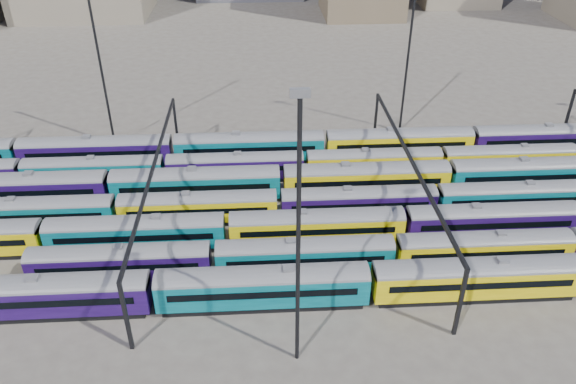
{
  "coord_description": "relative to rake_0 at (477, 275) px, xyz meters",
  "views": [
    {
      "loc": [
        -7.89,
        -56.92,
        39.34
      ],
      "look_at": [
        -4.41,
        1.4,
        3.0
      ],
      "focal_mm": 35.0,
      "sensor_mm": 36.0,
      "label": 1
    }
  ],
  "objects": [
    {
      "name": "mast_3",
      "position": [
        1.5,
        39.0,
        11.21
      ],
      "size": [
        1.4,
        0.5,
        25.6
      ],
      "color": "black",
      "rests_on": "ground"
    },
    {
      "name": "gantry_2",
      "position": [
        -3.5,
        15.0,
        4.03
      ],
      "size": [
        0.35,
        40.35,
        8.03
      ],
      "color": "black",
      "rests_on": "ground"
    },
    {
      "name": "rake_0",
      "position": [
        0.0,
        0.0,
        0.0
      ],
      "size": [
        106.32,
        3.11,
        5.25
      ],
      "color": "black",
      "rests_on": "ground"
    },
    {
      "name": "ground",
      "position": [
        -13.5,
        15.0,
        -2.76
      ],
      "size": [
        500.0,
        500.0,
        0.0
      ],
      "primitive_type": "plane",
      "color": "#47413C",
      "rests_on": "ground"
    },
    {
      "name": "rake_1",
      "position": [
        2.61,
        5.0,
        -0.26
      ],
      "size": [
        96.46,
        2.83,
        4.75
      ],
      "color": "black",
      "rests_on": "ground"
    },
    {
      "name": "rake_6",
      "position": [
        -11.78,
        30.0,
        0.04
      ],
      "size": [
        129.61,
        3.16,
        5.33
      ],
      "color": "black",
      "rests_on": "ground"
    },
    {
      "name": "rake_3",
      "position": [
        -9.37,
        15.0,
        -0.26
      ],
      "size": [
        135.56,
        2.83,
        4.76
      ],
      "color": "black",
      "rests_on": "ground"
    },
    {
      "name": "gantry_1",
      "position": [
        -33.5,
        15.0,
        4.03
      ],
      "size": [
        0.35,
        40.35,
        8.03
      ],
      "color": "black",
      "rests_on": "ground"
    },
    {
      "name": "rake_5",
      "position": [
        -34.07,
        25.0,
        -0.32
      ],
      "size": [
        113.39,
        2.77,
        4.65
      ],
      "color": "black",
      "rests_on": "ground"
    },
    {
      "name": "mast_2",
      "position": [
        -18.5,
        -7.0,
        11.21
      ],
      "size": [
        1.4,
        0.5,
        25.6
      ],
      "color": "black",
      "rests_on": "ground"
    },
    {
      "name": "mast_1",
      "position": [
        -43.5,
        37.0,
        11.21
      ],
      "size": [
        1.4,
        0.5,
        25.6
      ],
      "color": "black",
      "rests_on": "ground"
    },
    {
      "name": "rake_4",
      "position": [
        3.39,
        20.0,
        0.07
      ],
      "size": [
        130.78,
        3.19,
        5.38
      ],
      "color": "black",
      "rests_on": "ground"
    },
    {
      "name": "rake_2",
      "position": [
        -15.01,
        10.0,
        -0.13
      ],
      "size": [
        101.27,
        2.97,
        4.99
      ],
      "color": "black",
      "rests_on": "ground"
    }
  ]
}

